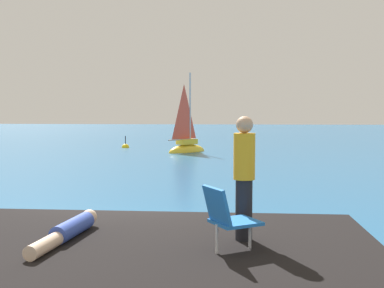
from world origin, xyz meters
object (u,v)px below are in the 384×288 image
Objects in this scene: person_standing at (244,174)px; beach_chair at (227,216)px; person_sunbather at (68,230)px; marker_buoy at (126,148)px; sailboat_near at (187,147)px.

beach_chair is at bearing 25.23° from person_standing.
beach_chair is at bearing 85.71° from person_sunbather.
beach_chair reaches higher than marker_buoy.
person_sunbather is 28.69m from marker_buoy.
person_standing is 1.43× the size of marker_buoy.
marker_buoy is at bearing -162.23° from person_sunbather.
sailboat_near is 3.53× the size of person_standing.
person_sunbather is at bearing 137.82° from beach_chair.
sailboat_near reaches higher than beach_chair.
beach_chair is 29.57m from marker_buoy.
marker_buoy is (-7.83, 27.99, -1.94)m from person_standing.
sailboat_near is 24.93m from person_sunbather.
sailboat_near is at bearing -33.87° from marker_buoy.
person_sunbather reaches higher than marker_buoy.
sailboat_near is 25.49m from beach_chair.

